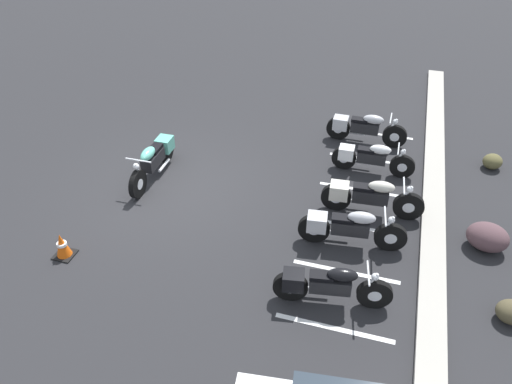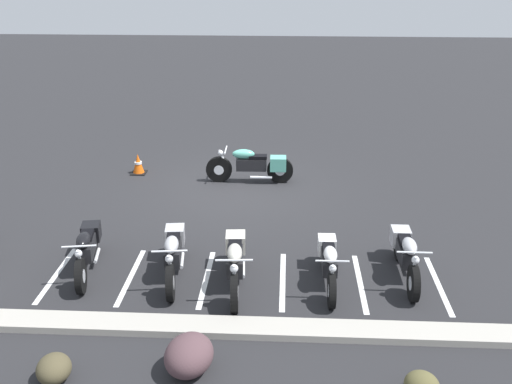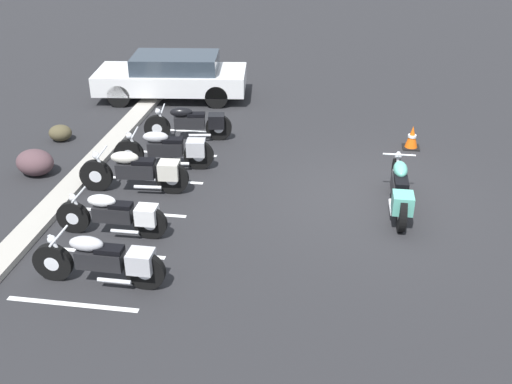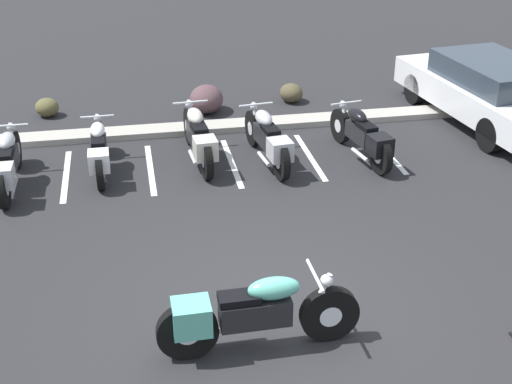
{
  "view_description": "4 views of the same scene",
  "coord_description": "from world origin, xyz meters",
  "px_view_note": "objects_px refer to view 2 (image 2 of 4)",
  "views": [
    {
      "loc": [
        8.82,
        4.77,
        7.07
      ],
      "look_at": [
        0.32,
        2.23,
        0.55
      ],
      "focal_mm": 35.0,
      "sensor_mm": 36.0,
      "label": 1
    },
    {
      "loc": [
        -1.24,
        14.16,
        5.68
      ],
      "look_at": [
        -0.63,
        2.64,
        1.02
      ],
      "focal_mm": 42.0,
      "sensor_mm": 36.0,
      "label": 2
    },
    {
      "loc": [
        -10.85,
        0.62,
        5.77
      ],
      "look_at": [
        -0.89,
        2.12,
        0.47
      ],
      "focal_mm": 42.0,
      "sensor_mm": 36.0,
      "label": 3
    },
    {
      "loc": [
        -1.52,
        -6.87,
        5.17
      ],
      "look_at": [
        0.22,
        2.28,
        0.5
      ],
      "focal_mm": 50.0,
      "sensor_mm": 36.0,
      "label": 4
    }
  ],
  "objects_px": {
    "landscape_rock_2": "(189,355)",
    "motorcycle_teal_featured": "(254,165)",
    "parked_bike_2": "(235,260)",
    "landscape_rock_0": "(54,369)",
    "parked_bike_0": "(406,253)",
    "parked_bike_4": "(87,247)",
    "parked_bike_3": "(173,252)",
    "parked_bike_1": "(329,261)",
    "traffic_cone": "(138,164)"
  },
  "relations": [
    {
      "from": "parked_bike_2",
      "to": "landscape_rock_2",
      "type": "relative_size",
      "value": 2.69
    },
    {
      "from": "landscape_rock_2",
      "to": "traffic_cone",
      "type": "bearing_deg",
      "value": -71.83
    },
    {
      "from": "motorcycle_teal_featured",
      "to": "landscape_rock_2",
      "type": "bearing_deg",
      "value": 85.57
    },
    {
      "from": "landscape_rock_2",
      "to": "traffic_cone",
      "type": "distance_m",
      "value": 8.66
    },
    {
      "from": "parked_bike_3",
      "to": "parked_bike_4",
      "type": "bearing_deg",
      "value": -100.85
    },
    {
      "from": "parked_bike_4",
      "to": "traffic_cone",
      "type": "distance_m",
      "value": 5.32
    },
    {
      "from": "motorcycle_teal_featured",
      "to": "landscape_rock_2",
      "type": "distance_m",
      "value": 7.74
    },
    {
      "from": "parked_bike_0",
      "to": "parked_bike_1",
      "type": "height_order",
      "value": "parked_bike_0"
    },
    {
      "from": "parked_bike_0",
      "to": "parked_bike_3",
      "type": "bearing_deg",
      "value": -86.98
    },
    {
      "from": "parked_bike_1",
      "to": "parked_bike_4",
      "type": "relative_size",
      "value": 0.96
    },
    {
      "from": "landscape_rock_0",
      "to": "parked_bike_4",
      "type": "bearing_deg",
      "value": -80.71
    },
    {
      "from": "parked_bike_4",
      "to": "traffic_cone",
      "type": "height_order",
      "value": "parked_bike_4"
    },
    {
      "from": "parked_bike_3",
      "to": "landscape_rock_0",
      "type": "distance_m",
      "value": 3.31
    },
    {
      "from": "traffic_cone",
      "to": "parked_bike_2",
      "type": "bearing_deg",
      "value": 118.92
    },
    {
      "from": "parked_bike_4",
      "to": "traffic_cone",
      "type": "xyz_separation_m",
      "value": [
        0.29,
        -5.31,
        -0.19
      ]
    },
    {
      "from": "parked_bike_3",
      "to": "motorcycle_teal_featured",
      "type": "bearing_deg",
      "value": 159.25
    },
    {
      "from": "motorcycle_teal_featured",
      "to": "parked_bike_1",
      "type": "distance_m",
      "value": 5.33
    },
    {
      "from": "motorcycle_teal_featured",
      "to": "parked_bike_3",
      "type": "bearing_deg",
      "value": 75.23
    },
    {
      "from": "parked_bike_1",
      "to": "traffic_cone",
      "type": "height_order",
      "value": "parked_bike_1"
    },
    {
      "from": "parked_bike_2",
      "to": "landscape_rock_2",
      "type": "bearing_deg",
      "value": -14.19
    },
    {
      "from": "motorcycle_teal_featured",
      "to": "parked_bike_2",
      "type": "bearing_deg",
      "value": 88.75
    },
    {
      "from": "parked_bike_1",
      "to": "parked_bike_2",
      "type": "relative_size",
      "value": 0.91
    },
    {
      "from": "parked_bike_1",
      "to": "landscape_rock_2",
      "type": "relative_size",
      "value": 2.44
    },
    {
      "from": "parked_bike_4",
      "to": "parked_bike_2",
      "type": "bearing_deg",
      "value": 72.4
    },
    {
      "from": "parked_bike_0",
      "to": "parked_bike_4",
      "type": "bearing_deg",
      "value": -88.87
    },
    {
      "from": "landscape_rock_2",
      "to": "parked_bike_3",
      "type": "bearing_deg",
      "value": -75.38
    },
    {
      "from": "motorcycle_teal_featured",
      "to": "parked_bike_4",
      "type": "height_order",
      "value": "motorcycle_teal_featured"
    },
    {
      "from": "landscape_rock_2",
      "to": "landscape_rock_0",
      "type": "bearing_deg",
      "value": 8.92
    },
    {
      "from": "motorcycle_teal_featured",
      "to": "parked_bike_2",
      "type": "relative_size",
      "value": 1.01
    },
    {
      "from": "parked_bike_3",
      "to": "parked_bike_4",
      "type": "distance_m",
      "value": 1.68
    },
    {
      "from": "motorcycle_teal_featured",
      "to": "parked_bike_0",
      "type": "relative_size",
      "value": 1.05
    },
    {
      "from": "motorcycle_teal_featured",
      "to": "parked_bike_4",
      "type": "distance_m",
      "value": 5.61
    },
    {
      "from": "parked_bike_1",
      "to": "landscape_rock_0",
      "type": "distance_m",
      "value": 5.01
    },
    {
      "from": "parked_bike_0",
      "to": "parked_bike_4",
      "type": "xyz_separation_m",
      "value": [
        6.0,
        0.08,
        -0.01
      ]
    },
    {
      "from": "parked_bike_2",
      "to": "parked_bike_4",
      "type": "bearing_deg",
      "value": -101.98
    },
    {
      "from": "landscape_rock_0",
      "to": "landscape_rock_2",
      "type": "bearing_deg",
      "value": -171.08
    },
    {
      "from": "traffic_cone",
      "to": "landscape_rock_2",
      "type": "bearing_deg",
      "value": 108.17
    },
    {
      "from": "parked_bike_1",
      "to": "parked_bike_3",
      "type": "distance_m",
      "value": 2.89
    },
    {
      "from": "parked_bike_0",
      "to": "traffic_cone",
      "type": "height_order",
      "value": "parked_bike_0"
    },
    {
      "from": "parked_bike_3",
      "to": "landscape_rock_0",
      "type": "height_order",
      "value": "parked_bike_3"
    },
    {
      "from": "motorcycle_teal_featured",
      "to": "traffic_cone",
      "type": "bearing_deg",
      "value": -9.69
    },
    {
      "from": "parked_bike_2",
      "to": "traffic_cone",
      "type": "distance_m",
      "value": 6.52
    },
    {
      "from": "parked_bike_3",
      "to": "parked_bike_2",
      "type": "bearing_deg",
      "value": 69.99
    },
    {
      "from": "landscape_rock_2",
      "to": "motorcycle_teal_featured",
      "type": "bearing_deg",
      "value": -93.71
    },
    {
      "from": "parked_bike_0",
      "to": "motorcycle_teal_featured",
      "type": "bearing_deg",
      "value": -146.36
    },
    {
      "from": "parked_bike_2",
      "to": "parked_bike_0",
      "type": "bearing_deg",
      "value": 94.65
    },
    {
      "from": "parked_bike_0",
      "to": "parked_bike_3",
      "type": "relative_size",
      "value": 0.98
    },
    {
      "from": "motorcycle_teal_featured",
      "to": "parked_bike_0",
      "type": "height_order",
      "value": "motorcycle_teal_featured"
    },
    {
      "from": "parked_bike_2",
      "to": "landscape_rock_0",
      "type": "relative_size",
      "value": 4.07
    },
    {
      "from": "parked_bike_2",
      "to": "landscape_rock_2",
      "type": "xyz_separation_m",
      "value": [
        0.45,
        2.52,
        -0.19
      ]
    }
  ]
}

